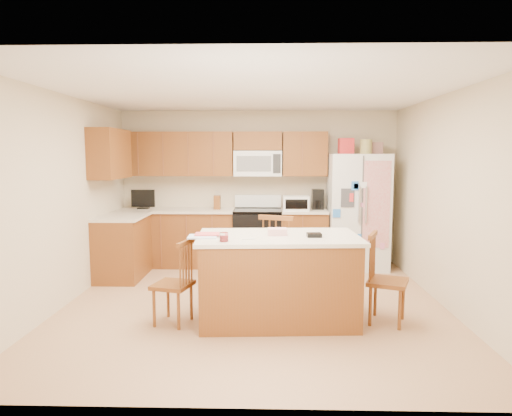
{
  "coord_description": "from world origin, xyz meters",
  "views": [
    {
      "loc": [
        0.17,
        -5.29,
        1.79
      ],
      "look_at": [
        0.02,
        0.35,
        1.13
      ],
      "focal_mm": 32.0,
      "sensor_mm": 36.0,
      "label": 1
    }
  ],
  "objects_px": {
    "stove": "(258,237)",
    "windsor_chair_left": "(175,284)",
    "island": "(278,278)",
    "refrigerator": "(357,210)",
    "windsor_chair_right": "(385,281)",
    "windsor_chair_back": "(280,258)"
  },
  "relations": [
    {
      "from": "stove",
      "to": "windsor_chair_left",
      "type": "distance_m",
      "value": 2.69
    },
    {
      "from": "stove",
      "to": "island",
      "type": "xyz_separation_m",
      "value": [
        0.28,
        -2.43,
        -0.0
      ]
    },
    {
      "from": "refrigerator",
      "to": "windsor_chair_left",
      "type": "bearing_deg",
      "value": -133.74
    },
    {
      "from": "refrigerator",
      "to": "windsor_chair_right",
      "type": "relative_size",
      "value": 2.12
    },
    {
      "from": "stove",
      "to": "windsor_chair_back",
      "type": "xyz_separation_m",
      "value": [
        0.31,
        -1.65,
        0.03
      ]
    },
    {
      "from": "island",
      "to": "windsor_chair_right",
      "type": "height_order",
      "value": "island"
    },
    {
      "from": "island",
      "to": "refrigerator",
      "type": "bearing_deg",
      "value": 61.36
    },
    {
      "from": "island",
      "to": "windsor_chair_left",
      "type": "distance_m",
      "value": 1.1
    },
    {
      "from": "windsor_chair_right",
      "to": "refrigerator",
      "type": "bearing_deg",
      "value": 86.32
    },
    {
      "from": "refrigerator",
      "to": "windsor_chair_back",
      "type": "relative_size",
      "value": 1.92
    },
    {
      "from": "windsor_chair_left",
      "to": "windsor_chair_back",
      "type": "distance_m",
      "value": 1.46
    },
    {
      "from": "stove",
      "to": "windsor_chair_back",
      "type": "distance_m",
      "value": 1.68
    },
    {
      "from": "island",
      "to": "windsor_chair_right",
      "type": "relative_size",
      "value": 1.9
    },
    {
      "from": "stove",
      "to": "windsor_chair_back",
      "type": "relative_size",
      "value": 1.06
    },
    {
      "from": "windsor_chair_back",
      "to": "island",
      "type": "bearing_deg",
      "value": -92.79
    },
    {
      "from": "stove",
      "to": "island",
      "type": "height_order",
      "value": "stove"
    },
    {
      "from": "stove",
      "to": "windsor_chair_left",
      "type": "bearing_deg",
      "value": -107.74
    },
    {
      "from": "island",
      "to": "windsor_chair_right",
      "type": "bearing_deg",
      "value": -1.51
    },
    {
      "from": "windsor_chair_back",
      "to": "windsor_chair_left",
      "type": "bearing_deg",
      "value": -141.13
    },
    {
      "from": "refrigerator",
      "to": "windsor_chair_left",
      "type": "xyz_separation_m",
      "value": [
        -2.39,
        -2.5,
        -0.49
      ]
    },
    {
      "from": "stove",
      "to": "windsor_chair_left",
      "type": "xyz_separation_m",
      "value": [
        -0.82,
        -2.56,
        -0.05
      ]
    },
    {
      "from": "refrigerator",
      "to": "stove",
      "type": "bearing_deg",
      "value": 177.7
    }
  ]
}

